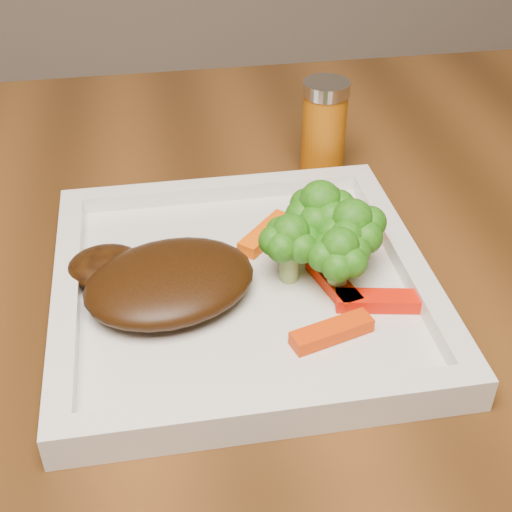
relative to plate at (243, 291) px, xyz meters
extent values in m
cube|color=white|center=(0.00, 0.00, 0.00)|extent=(0.27, 0.27, 0.01)
ellipsoid|color=#341B07|center=(-0.05, -0.01, 0.02)|extent=(0.14, 0.13, 0.03)
cube|color=#D53603|center=(0.05, -0.07, 0.01)|extent=(0.06, 0.03, 0.01)
cube|color=red|center=(0.09, -0.04, 0.01)|extent=(0.06, 0.03, 0.01)
cube|color=#FE5904|center=(0.10, 0.05, 0.01)|extent=(0.06, 0.03, 0.01)
cube|color=#FF5904|center=(0.03, 0.05, 0.01)|extent=(0.05, 0.05, 0.01)
cube|color=red|center=(0.06, -0.02, 0.01)|extent=(0.03, 0.06, 0.01)
cylinder|color=#A45409|center=(0.10, 0.17, 0.04)|extent=(0.05, 0.05, 0.09)
camera|label=1|loc=(-0.06, -0.40, 0.33)|focal=50.00mm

